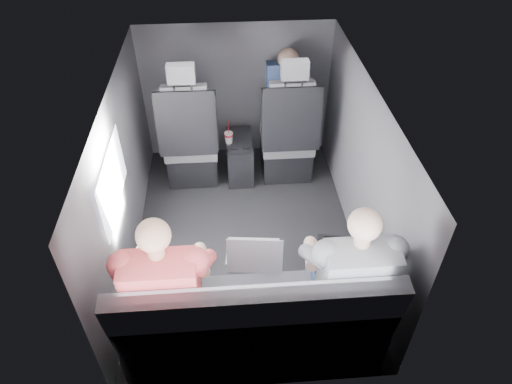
{
  "coord_description": "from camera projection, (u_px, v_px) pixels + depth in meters",
  "views": [
    {
      "loc": [
        -0.11,
        -2.7,
        2.79
      ],
      "look_at": [
        0.09,
        -0.05,
        0.54
      ],
      "focal_mm": 32.0,
      "sensor_mm": 36.0,
      "label": 1
    }
  ],
  "objects": [
    {
      "name": "panel_left",
      "position": [
        123.0,
        180.0,
        3.37
      ],
      "size": [
        0.02,
        2.6,
        1.35
      ],
      "primitive_type": "cube",
      "color": "#56565B",
      "rests_on": "floor"
    },
    {
      "name": "laptop_black",
      "position": [
        344.0,
        250.0,
        2.9
      ],
      "size": [
        0.35,
        0.34,
        0.23
      ],
      "color": "black",
      "rests_on": "passenger_rear_right"
    },
    {
      "name": "laptop_white",
      "position": [
        178.0,
        264.0,
        2.81
      ],
      "size": [
        0.31,
        0.29,
        0.22
      ],
      "color": "silver",
      "rests_on": "passenger_rear_left"
    },
    {
      "name": "seatbelt",
      "position": [
        292.0,
        112.0,
        3.88
      ],
      "size": [
        0.35,
        0.11,
        0.59
      ],
      "primitive_type": "cube",
      "rotation": [
        -0.14,
        0.49,
        0.0
      ],
      "color": "black",
      "rests_on": "front_seat_right"
    },
    {
      "name": "passenger_rear_right",
      "position": [
        347.0,
        274.0,
        2.75
      ],
      "size": [
        0.51,
        0.63,
        1.24
      ],
      "color": "navy",
      "rests_on": "rear_bench"
    },
    {
      "name": "panel_back",
      "position": [
        258.0,
        323.0,
        2.44
      ],
      "size": [
        1.8,
        0.02,
        1.35
      ],
      "primitive_type": "cube",
      "color": "#56565B",
      "rests_on": "floor"
    },
    {
      "name": "center_console",
      "position": [
        240.0,
        157.0,
        4.4
      ],
      "size": [
        0.24,
        0.48,
        0.41
      ],
      "color": "black",
      "rests_on": "floor"
    },
    {
      "name": "passenger_rear_left",
      "position": [
        168.0,
        284.0,
        2.69
      ],
      "size": [
        0.51,
        0.63,
        1.24
      ],
      "color": "#35353A",
      "rests_on": "rear_bench"
    },
    {
      "name": "panel_right",
      "position": [
        362.0,
        169.0,
        3.48
      ],
      "size": [
        0.02,
        2.6,
        1.35
      ],
      "primitive_type": "cube",
      "color": "#56565B",
      "rests_on": "floor"
    },
    {
      "name": "panel_front",
      "position": [
        237.0,
        92.0,
        4.42
      ],
      "size": [
        1.8,
        0.02,
        1.35
      ],
      "primitive_type": "cube",
      "color": "#56565B",
      "rests_on": "floor"
    },
    {
      "name": "passenger_front_right",
      "position": [
        287.0,
        94.0,
        4.24
      ],
      "size": [
        0.38,
        0.38,
        0.75
      ],
      "color": "navy",
      "rests_on": "front_seat_right"
    },
    {
      "name": "front_seat_right",
      "position": [
        287.0,
        140.0,
        4.27
      ],
      "size": [
        0.52,
        0.58,
        1.26
      ],
      "color": "black",
      "rests_on": "floor"
    },
    {
      "name": "soda_cup",
      "position": [
        229.0,
        137.0,
        4.19
      ],
      "size": [
        0.08,
        0.08,
        0.24
      ],
      "color": "white",
      "rests_on": "center_console"
    },
    {
      "name": "ceiling",
      "position": [
        242.0,
        93.0,
        2.99
      ],
      "size": [
        2.6,
        2.6,
        0.0
      ],
      "primitive_type": "plane",
      "rotation": [
        3.14,
        0.0,
        0.0
      ],
      "color": "#B2B2AD",
      "rests_on": "panel_back"
    },
    {
      "name": "front_seat_left",
      "position": [
        191.0,
        144.0,
        4.22
      ],
      "size": [
        0.52,
        0.58,
        1.26
      ],
      "color": "black",
      "rests_on": "floor"
    },
    {
      "name": "side_window",
      "position": [
        113.0,
        182.0,
        3.0
      ],
      "size": [
        0.02,
        0.75,
        0.42
      ],
      "primitive_type": "cube",
      "color": "white",
      "rests_on": "panel_left"
    },
    {
      "name": "rear_bench",
      "position": [
        254.0,
        324.0,
        2.85
      ],
      "size": [
        1.6,
        0.57,
        0.92
      ],
      "color": "#5A595E",
      "rests_on": "floor"
    },
    {
      "name": "laptop_silver",
      "position": [
        254.0,
        253.0,
        2.87
      ],
      "size": [
        0.36,
        0.34,
        0.24
      ],
      "color": "#AFAFB3",
      "rests_on": "rear_bench"
    },
    {
      "name": "floor",
      "position": [
        245.0,
        237.0,
        3.86
      ],
      "size": [
        2.6,
        2.6,
        0.0
      ],
      "primitive_type": "plane",
      "color": "black",
      "rests_on": "ground"
    }
  ]
}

